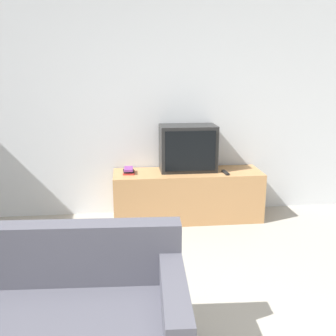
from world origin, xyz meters
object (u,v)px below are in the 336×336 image
(tv_stand, at_px, (187,195))
(television, at_px, (188,148))
(book_stack, at_px, (129,171))
(remote_on_stand, at_px, (225,173))

(tv_stand, bearing_deg, television, 82.52)
(tv_stand, relative_size, book_stack, 8.96)
(tv_stand, relative_size, television, 2.65)
(television, relative_size, book_stack, 3.38)
(television, bearing_deg, tv_stand, -97.48)
(remote_on_stand, bearing_deg, book_stack, 173.67)
(tv_stand, bearing_deg, remote_on_stand, -16.74)
(television, height_order, book_stack, television)
(television, bearing_deg, book_stack, -173.66)
(book_stack, relative_size, remote_on_stand, 1.06)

